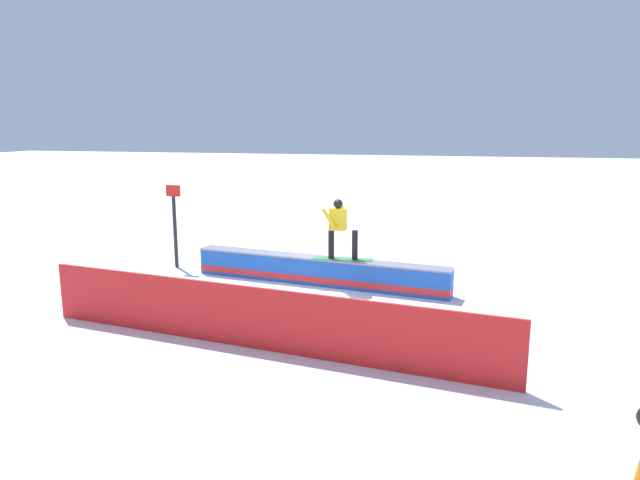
{
  "coord_description": "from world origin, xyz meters",
  "views": [
    {
      "loc": [
        -3.38,
        13.01,
        3.8
      ],
      "look_at": [
        -0.31,
        1.04,
        1.31
      ],
      "focal_mm": 32.17,
      "sensor_mm": 36.0,
      "label": 1
    }
  ],
  "objects": [
    {
      "name": "snowboarder",
      "position": [
        -0.54,
        0.1,
        1.46
      ],
      "size": [
        1.43,
        0.46,
        1.44
      ],
      "color": "green",
      "rests_on": "grind_box"
    },
    {
      "name": "trail_marker",
      "position": [
        4.15,
        -0.69,
        1.19
      ],
      "size": [
        0.4,
        0.1,
        2.24
      ],
      "color": "#262628",
      "rests_on": "ground_plane"
    },
    {
      "name": "safety_fence",
      "position": [
        0.0,
        4.22,
        0.55
      ],
      "size": [
        8.73,
        1.28,
        1.1
      ],
      "primitive_type": "cube",
      "rotation": [
        0.0,
        0.0,
        -0.14
      ],
      "color": "red",
      "rests_on": "ground_plane"
    },
    {
      "name": "grind_box",
      "position": [
        0.0,
        0.0,
        0.31
      ],
      "size": [
        6.43,
        1.37,
        0.67
      ],
      "color": "blue",
      "rests_on": "ground_plane"
    },
    {
      "name": "ground_plane",
      "position": [
        0.0,
        0.0,
        0.0
      ],
      "size": [
        120.0,
        120.0,
        0.0
      ],
      "primitive_type": "plane",
      "color": "white"
    }
  ]
}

